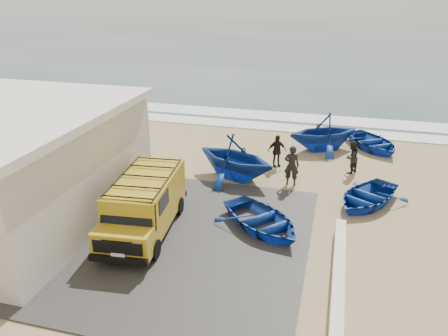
# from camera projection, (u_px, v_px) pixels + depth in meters

# --- Properties ---
(ground) EXTENTS (160.00, 160.00, 0.00)m
(ground) POSITION_uv_depth(u_px,v_px,m) (209.00, 215.00, 17.20)
(ground) COLOR tan
(slab) EXTENTS (12.00, 10.00, 0.05)m
(slab) POSITION_uv_depth(u_px,v_px,m) (141.00, 234.00, 15.89)
(slab) COLOR #3A3835
(slab) RESTS_ON ground
(ocean) EXTENTS (180.00, 88.00, 0.01)m
(ocean) POSITION_uv_depth(u_px,v_px,m) (315.00, 43.00, 67.00)
(ocean) COLOR #385166
(ocean) RESTS_ON ground
(surf_line) EXTENTS (180.00, 1.60, 0.06)m
(surf_line) POSITION_uv_depth(u_px,v_px,m) (264.00, 126.00, 27.86)
(surf_line) COLOR white
(surf_line) RESTS_ON ground
(surf_wash) EXTENTS (180.00, 2.20, 0.04)m
(surf_wash) POSITION_uv_depth(u_px,v_px,m) (270.00, 116.00, 30.09)
(surf_wash) COLOR white
(surf_wash) RESTS_ON ground
(building) EXTENTS (8.40, 9.40, 4.30)m
(building) POSITION_uv_depth(u_px,v_px,m) (2.00, 164.00, 16.37)
(building) COLOR silver
(building) RESTS_ON ground
(parapet) EXTENTS (0.35, 6.00, 0.55)m
(parapet) POSITION_uv_depth(u_px,v_px,m) (338.00, 275.00, 13.23)
(parapet) COLOR silver
(parapet) RESTS_ON ground
(van) EXTENTS (2.39, 5.08, 2.11)m
(van) POSITION_uv_depth(u_px,v_px,m) (144.00, 203.00, 15.72)
(van) COLOR gold
(van) RESTS_ON ground
(boat_near_left) EXTENTS (4.55, 4.47, 0.77)m
(boat_near_left) POSITION_uv_depth(u_px,v_px,m) (262.00, 220.00, 16.08)
(boat_near_left) COLOR #143D9F
(boat_near_left) RESTS_ON ground
(boat_near_right) EXTENTS (4.01, 4.39, 0.74)m
(boat_near_right) POSITION_uv_depth(u_px,v_px,m) (367.00, 196.00, 17.91)
(boat_near_right) COLOR #143D9F
(boat_near_right) RESTS_ON ground
(boat_mid_left) EXTENTS (5.04, 4.75, 2.11)m
(boat_mid_left) POSITION_uv_depth(u_px,v_px,m) (235.00, 157.00, 20.08)
(boat_mid_left) COLOR #143D9F
(boat_mid_left) RESTS_ON ground
(boat_far_left) EXTENTS (5.08, 4.90, 2.06)m
(boat_far_left) POSITION_uv_depth(u_px,v_px,m) (324.00, 132.00, 23.61)
(boat_far_left) COLOR #143D9F
(boat_far_left) RESTS_ON ground
(boat_far_right) EXTENTS (4.30, 4.64, 0.78)m
(boat_far_right) POSITION_uv_depth(u_px,v_px,m) (372.00, 142.00, 23.97)
(boat_far_right) COLOR #143D9F
(boat_far_right) RESTS_ON ground
(fisherman_front) EXTENTS (0.69, 0.46, 1.86)m
(fisherman_front) POSITION_uv_depth(u_px,v_px,m) (292.00, 166.00, 19.47)
(fisherman_front) COLOR black
(fisherman_front) RESTS_ON ground
(fisherman_middle) EXTENTS (0.92, 0.97, 1.58)m
(fisherman_middle) POSITION_uv_depth(u_px,v_px,m) (351.00, 157.00, 20.78)
(fisherman_middle) COLOR black
(fisherman_middle) RESTS_ON ground
(fisherman_back) EXTENTS (1.03, 0.79, 1.62)m
(fisherman_back) POSITION_uv_depth(u_px,v_px,m) (277.00, 151.00, 21.52)
(fisherman_back) COLOR black
(fisherman_back) RESTS_ON ground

